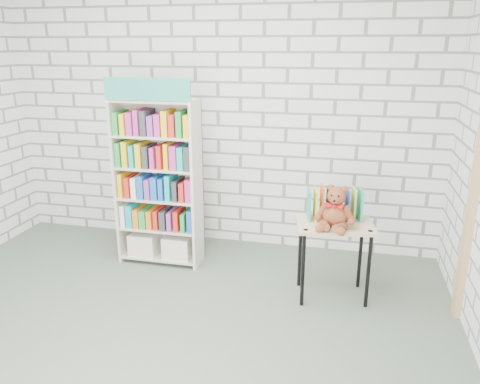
# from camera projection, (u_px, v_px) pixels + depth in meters

# --- Properties ---
(ground) EXTENTS (4.50, 4.50, 0.00)m
(ground) POSITION_uv_depth(u_px,v_px,m) (145.00, 347.00, 3.31)
(ground) COLOR #4D5B4C
(ground) RESTS_ON ground
(room_shell) EXTENTS (4.52, 4.02, 2.81)m
(room_shell) POSITION_uv_depth(u_px,v_px,m) (127.00, 90.00, 2.77)
(room_shell) COLOR silver
(room_shell) RESTS_ON ground
(bookshelf) EXTENTS (0.79, 0.31, 1.78)m
(bookshelf) POSITION_uv_depth(u_px,v_px,m) (159.00, 181.00, 4.41)
(bookshelf) COLOR beige
(bookshelf) RESTS_ON ground
(display_table) EXTENTS (0.68, 0.53, 0.66)m
(display_table) POSITION_uv_depth(u_px,v_px,m) (334.00, 234.00, 3.82)
(display_table) COLOR tan
(display_table) RESTS_ON ground
(table_books) EXTENTS (0.46, 0.26, 0.26)m
(table_books) POSITION_uv_depth(u_px,v_px,m) (334.00, 204.00, 3.85)
(table_books) COLOR teal
(table_books) RESTS_ON display_table
(teddy_bear) EXTENTS (0.32, 0.30, 0.34)m
(teddy_bear) POSITION_uv_depth(u_px,v_px,m) (335.00, 211.00, 3.66)
(teddy_bear) COLOR brown
(teddy_bear) RESTS_ON display_table
(door_trim) EXTENTS (0.05, 0.12, 2.10)m
(door_trim) POSITION_uv_depth(u_px,v_px,m) (475.00, 188.00, 3.40)
(door_trim) COLOR tan
(door_trim) RESTS_ON ground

